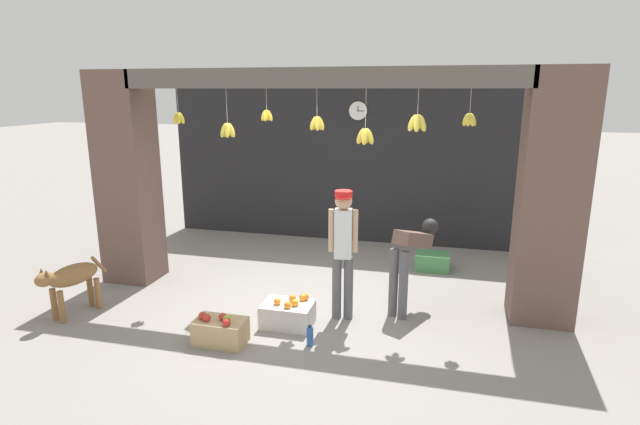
{
  "coord_description": "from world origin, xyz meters",
  "views": [
    {
      "loc": [
        1.55,
        -5.72,
        2.69
      ],
      "look_at": [
        0.0,
        0.43,
        1.12
      ],
      "focal_mm": 28.0,
      "sensor_mm": 36.0,
      "label": 1
    }
  ],
  "objects_px": {
    "dog": "(71,279)",
    "worker_stooping": "(410,254)",
    "fruit_crate_oranges": "(288,314)",
    "produce_box_green": "(432,262)",
    "water_bottle": "(310,336)",
    "fruit_crate_apples": "(220,331)",
    "wall_clock": "(358,111)",
    "shopkeeper": "(343,246)"
  },
  "relations": [
    {
      "from": "dog",
      "to": "water_bottle",
      "type": "height_order",
      "value": "dog"
    },
    {
      "from": "dog",
      "to": "wall_clock",
      "type": "bearing_deg",
      "value": 161.6
    },
    {
      "from": "worker_stooping",
      "to": "wall_clock",
      "type": "relative_size",
      "value": 3.32
    },
    {
      "from": "dog",
      "to": "water_bottle",
      "type": "distance_m",
      "value": 3.01
    },
    {
      "from": "fruit_crate_apples",
      "to": "produce_box_green",
      "type": "xyz_separation_m",
      "value": [
        2.16,
        2.9,
        -0.02
      ]
    },
    {
      "from": "fruit_crate_oranges",
      "to": "produce_box_green",
      "type": "bearing_deg",
      "value": 55.58
    },
    {
      "from": "fruit_crate_oranges",
      "to": "wall_clock",
      "type": "height_order",
      "value": "wall_clock"
    },
    {
      "from": "dog",
      "to": "fruit_crate_apples",
      "type": "relative_size",
      "value": 1.62
    },
    {
      "from": "fruit_crate_apples",
      "to": "water_bottle",
      "type": "height_order",
      "value": "fruit_crate_apples"
    },
    {
      "from": "fruit_crate_oranges",
      "to": "fruit_crate_apples",
      "type": "relative_size",
      "value": 1.06
    },
    {
      "from": "shopkeeper",
      "to": "fruit_crate_apples",
      "type": "distance_m",
      "value": 1.67
    },
    {
      "from": "dog",
      "to": "produce_box_green",
      "type": "bearing_deg",
      "value": 140.04
    },
    {
      "from": "dog",
      "to": "shopkeeper",
      "type": "height_order",
      "value": "shopkeeper"
    },
    {
      "from": "worker_stooping",
      "to": "water_bottle",
      "type": "bearing_deg",
      "value": -101.57
    },
    {
      "from": "dog",
      "to": "fruit_crate_oranges",
      "type": "bearing_deg",
      "value": 115.7
    },
    {
      "from": "dog",
      "to": "worker_stooping",
      "type": "xyz_separation_m",
      "value": [
        3.94,
        1.13,
        0.26
      ]
    },
    {
      "from": "fruit_crate_apples",
      "to": "wall_clock",
      "type": "relative_size",
      "value": 1.67
    },
    {
      "from": "fruit_crate_oranges",
      "to": "fruit_crate_apples",
      "type": "xyz_separation_m",
      "value": [
        -0.58,
        -0.59,
        0.0
      ]
    },
    {
      "from": "wall_clock",
      "to": "water_bottle",
      "type": "bearing_deg",
      "value": -87.16
    },
    {
      "from": "fruit_crate_apples",
      "to": "produce_box_green",
      "type": "relative_size",
      "value": 1.1
    },
    {
      "from": "dog",
      "to": "fruit_crate_apples",
      "type": "height_order",
      "value": "dog"
    },
    {
      "from": "shopkeeper",
      "to": "fruit_crate_oranges",
      "type": "relative_size",
      "value": 2.68
    },
    {
      "from": "shopkeeper",
      "to": "fruit_crate_oranges",
      "type": "bearing_deg",
      "value": 22.19
    },
    {
      "from": "produce_box_green",
      "to": "water_bottle",
      "type": "height_order",
      "value": "produce_box_green"
    },
    {
      "from": "shopkeeper",
      "to": "fruit_crate_apples",
      "type": "height_order",
      "value": "shopkeeper"
    },
    {
      "from": "fruit_crate_oranges",
      "to": "produce_box_green",
      "type": "distance_m",
      "value": 2.8
    },
    {
      "from": "produce_box_green",
      "to": "dog",
      "type": "bearing_deg",
      "value": -147.33
    },
    {
      "from": "shopkeeper",
      "to": "fruit_crate_oranges",
      "type": "height_order",
      "value": "shopkeeper"
    },
    {
      "from": "water_bottle",
      "to": "wall_clock",
      "type": "height_order",
      "value": "wall_clock"
    },
    {
      "from": "fruit_crate_oranges",
      "to": "fruit_crate_apples",
      "type": "height_order",
      "value": "fruit_crate_apples"
    },
    {
      "from": "worker_stooping",
      "to": "produce_box_green",
      "type": "bearing_deg",
      "value": 109.22
    },
    {
      "from": "worker_stooping",
      "to": "wall_clock",
      "type": "height_order",
      "value": "wall_clock"
    },
    {
      "from": "dog",
      "to": "fruit_crate_oranges",
      "type": "distance_m",
      "value": 2.66
    },
    {
      "from": "wall_clock",
      "to": "dog",
      "type": "bearing_deg",
      "value": -125.77
    },
    {
      "from": "water_bottle",
      "to": "wall_clock",
      "type": "xyz_separation_m",
      "value": [
        -0.19,
        3.89,
        2.22
      ]
    },
    {
      "from": "fruit_crate_oranges",
      "to": "wall_clock",
      "type": "xyz_separation_m",
      "value": [
        0.18,
        3.49,
        2.18
      ]
    },
    {
      "from": "worker_stooping",
      "to": "fruit_crate_oranges",
      "type": "bearing_deg",
      "value": -122.36
    },
    {
      "from": "worker_stooping",
      "to": "fruit_crate_oranges",
      "type": "height_order",
      "value": "worker_stooping"
    },
    {
      "from": "fruit_crate_apples",
      "to": "water_bottle",
      "type": "bearing_deg",
      "value": 11.35
    },
    {
      "from": "fruit_crate_oranges",
      "to": "wall_clock",
      "type": "bearing_deg",
      "value": 87.04
    },
    {
      "from": "worker_stooping",
      "to": "water_bottle",
      "type": "height_order",
      "value": "worker_stooping"
    },
    {
      "from": "shopkeeper",
      "to": "fruit_crate_apples",
      "type": "xyz_separation_m",
      "value": [
        -1.16,
        -0.93,
        -0.77
      ]
    }
  ]
}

